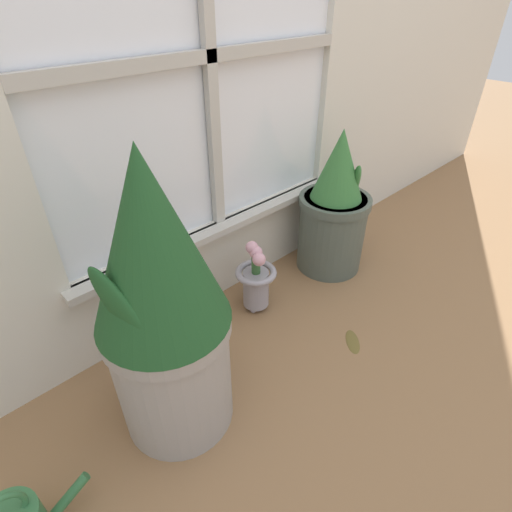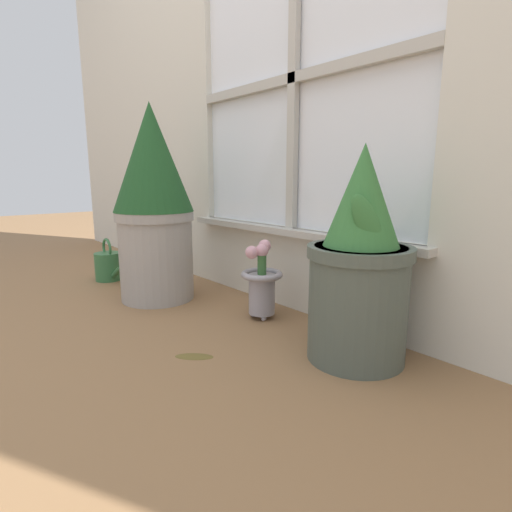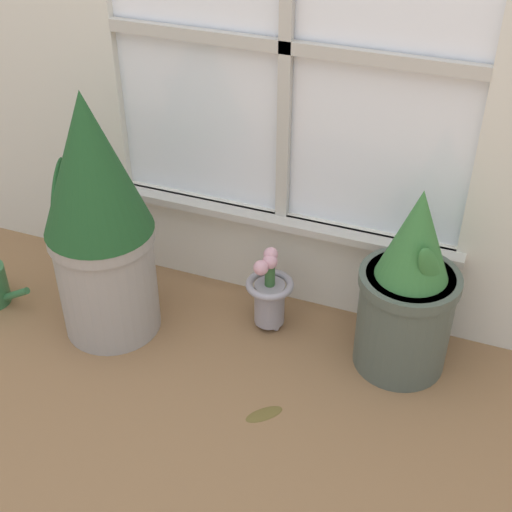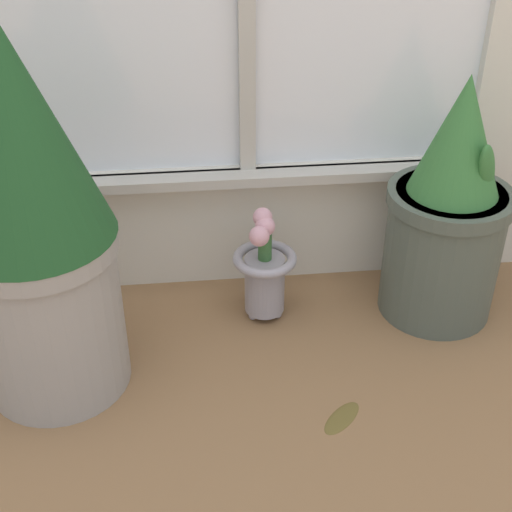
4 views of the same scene
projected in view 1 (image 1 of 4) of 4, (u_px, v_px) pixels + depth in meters
ground_plane at (331, 367)px, 1.27m from camera, size 10.00×10.00×0.00m
potted_plant_left at (162, 305)px, 0.91m from camera, size 0.32×0.32×0.79m
potted_plant_right at (334, 211)px, 1.59m from camera, size 0.28×0.28×0.59m
flower_vase at (256, 280)px, 1.43m from camera, size 0.15×0.15×0.28m
fallen_leaf at (353, 341)px, 1.36m from camera, size 0.11×0.11×0.01m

